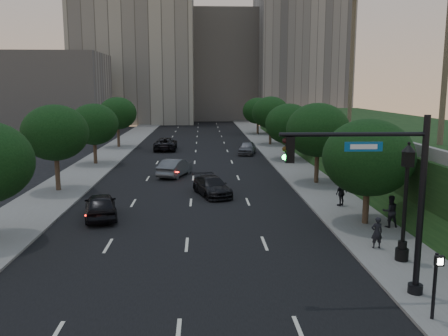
{
  "coord_description": "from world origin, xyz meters",
  "views": [
    {
      "loc": [
        0.83,
        -18.31,
        7.98
      ],
      "look_at": [
        2.02,
        7.29,
        3.6
      ],
      "focal_mm": 38.0,
      "sensor_mm": 36.0,
      "label": 1
    }
  ],
  "objects_px": {
    "sedan_near_right": "(212,186)",
    "sedan_mid_left": "(175,167)",
    "sedan_near_left": "(101,205)",
    "traffic_signal_mast": "(393,204)",
    "sedan_far_right": "(247,148)",
    "sedan_far_left": "(166,144)",
    "pedestrian_b": "(390,211)",
    "pedestrian_c": "(341,193)",
    "street_lamp": "(405,208)",
    "pedestrian_a": "(377,232)"
  },
  "relations": [
    {
      "from": "sedan_mid_left",
      "to": "pedestrian_a",
      "type": "height_order",
      "value": "pedestrian_a"
    },
    {
      "from": "sedan_near_left",
      "to": "pedestrian_c",
      "type": "bearing_deg",
      "value": 173.65
    },
    {
      "from": "pedestrian_a",
      "to": "pedestrian_b",
      "type": "relative_size",
      "value": 0.86
    },
    {
      "from": "sedan_near_right",
      "to": "pedestrian_b",
      "type": "xyz_separation_m",
      "value": [
        9.88,
        -9.03,
        0.36
      ]
    },
    {
      "from": "sedan_near_right",
      "to": "sedan_far_right",
      "type": "bearing_deg",
      "value": 60.7
    },
    {
      "from": "sedan_far_right",
      "to": "pedestrian_a",
      "type": "xyz_separation_m",
      "value": [
        3.16,
        -34.28,
        0.16
      ]
    },
    {
      "from": "sedan_mid_left",
      "to": "sedan_far_left",
      "type": "height_order",
      "value": "sedan_far_left"
    },
    {
      "from": "traffic_signal_mast",
      "to": "pedestrian_a",
      "type": "bearing_deg",
      "value": 74.14
    },
    {
      "from": "sedan_far_right",
      "to": "pedestrian_a",
      "type": "bearing_deg",
      "value": -72.76
    },
    {
      "from": "street_lamp",
      "to": "sedan_near_left",
      "type": "xyz_separation_m",
      "value": [
        -15.38,
        8.33,
        -1.84
      ]
    },
    {
      "from": "pedestrian_a",
      "to": "pedestrian_b",
      "type": "distance_m",
      "value": 4.03
    },
    {
      "from": "sedan_near_left",
      "to": "traffic_signal_mast",
      "type": "bearing_deg",
      "value": 125.69
    },
    {
      "from": "sedan_far_left",
      "to": "pedestrian_b",
      "type": "height_order",
      "value": "pedestrian_b"
    },
    {
      "from": "sedan_mid_left",
      "to": "sedan_far_right",
      "type": "distance_m",
      "value": 15.93
    },
    {
      "from": "sedan_far_right",
      "to": "pedestrian_c",
      "type": "xyz_separation_m",
      "value": [
        3.86,
        -25.89,
        0.25
      ]
    },
    {
      "from": "sedan_far_left",
      "to": "pedestrian_b",
      "type": "bearing_deg",
      "value": 113.46
    },
    {
      "from": "street_lamp",
      "to": "pedestrian_c",
      "type": "height_order",
      "value": "street_lamp"
    },
    {
      "from": "street_lamp",
      "to": "pedestrian_a",
      "type": "relative_size",
      "value": 3.56
    },
    {
      "from": "sedan_near_left",
      "to": "pedestrian_a",
      "type": "xyz_separation_m",
      "value": [
        14.82,
        -6.63,
        0.14
      ]
    },
    {
      "from": "sedan_near_right",
      "to": "pedestrian_b",
      "type": "bearing_deg",
      "value": -59.58
    },
    {
      "from": "sedan_far_left",
      "to": "pedestrian_c",
      "type": "height_order",
      "value": "pedestrian_c"
    },
    {
      "from": "traffic_signal_mast",
      "to": "sedan_far_right",
      "type": "relative_size",
      "value": 1.53
    },
    {
      "from": "sedan_near_left",
      "to": "sedan_mid_left",
      "type": "distance_m",
      "value": 14.32
    },
    {
      "from": "street_lamp",
      "to": "sedan_far_left",
      "type": "xyz_separation_m",
      "value": [
        -13.78,
        40.23,
        -1.82
      ]
    },
    {
      "from": "pedestrian_b",
      "to": "sedan_near_right",
      "type": "bearing_deg",
      "value": -43.56
    },
    {
      "from": "sedan_near_left",
      "to": "pedestrian_b",
      "type": "relative_size",
      "value": 2.55
    },
    {
      "from": "pedestrian_b",
      "to": "traffic_signal_mast",
      "type": "bearing_deg",
      "value": 66.74
    },
    {
      "from": "sedan_near_right",
      "to": "pedestrian_a",
      "type": "height_order",
      "value": "pedestrian_a"
    },
    {
      "from": "sedan_mid_left",
      "to": "sedan_far_right",
      "type": "relative_size",
      "value": 1.07
    },
    {
      "from": "pedestrian_a",
      "to": "pedestrian_c",
      "type": "distance_m",
      "value": 8.42
    },
    {
      "from": "pedestrian_a",
      "to": "sedan_far_right",
      "type": "bearing_deg",
      "value": -87.56
    },
    {
      "from": "sedan_mid_left",
      "to": "pedestrian_b",
      "type": "height_order",
      "value": "pedestrian_b"
    },
    {
      "from": "street_lamp",
      "to": "sedan_far_right",
      "type": "height_order",
      "value": "street_lamp"
    },
    {
      "from": "pedestrian_a",
      "to": "traffic_signal_mast",
      "type": "bearing_deg",
      "value": 71.32
    },
    {
      "from": "sedan_near_right",
      "to": "sedan_far_right",
      "type": "height_order",
      "value": "sedan_far_right"
    },
    {
      "from": "sedan_far_right",
      "to": "pedestrian_c",
      "type": "relative_size",
      "value": 2.61
    },
    {
      "from": "sedan_far_left",
      "to": "sedan_near_right",
      "type": "relative_size",
      "value": 1.21
    },
    {
      "from": "pedestrian_c",
      "to": "pedestrian_b",
      "type": "bearing_deg",
      "value": 70.84
    },
    {
      "from": "sedan_near_left",
      "to": "pedestrian_c",
      "type": "distance_m",
      "value": 15.63
    },
    {
      "from": "pedestrian_b",
      "to": "sedan_near_left",
      "type": "bearing_deg",
      "value": -11.74
    },
    {
      "from": "sedan_mid_left",
      "to": "pedestrian_b",
      "type": "xyz_separation_m",
      "value": [
        13.07,
        -16.96,
        0.27
      ]
    },
    {
      "from": "sedan_near_right",
      "to": "sedan_mid_left",
      "type": "bearing_deg",
      "value": 94.73
    },
    {
      "from": "sedan_near_left",
      "to": "sedan_far_right",
      "type": "bearing_deg",
      "value": -125.71
    },
    {
      "from": "sedan_far_left",
      "to": "sedan_near_right",
      "type": "height_order",
      "value": "sedan_far_left"
    },
    {
      "from": "sedan_near_left",
      "to": "pedestrian_a",
      "type": "height_order",
      "value": "pedestrian_a"
    },
    {
      "from": "sedan_near_left",
      "to": "pedestrian_c",
      "type": "relative_size",
      "value": 2.68
    },
    {
      "from": "pedestrian_b",
      "to": "pedestrian_c",
      "type": "relative_size",
      "value": 1.05
    },
    {
      "from": "street_lamp",
      "to": "sedan_near_right",
      "type": "bearing_deg",
      "value": 120.58
    },
    {
      "from": "sedan_mid_left",
      "to": "pedestrian_a",
      "type": "relative_size",
      "value": 3.08
    },
    {
      "from": "street_lamp",
      "to": "sedan_near_right",
      "type": "distance_m",
      "value": 16.62
    }
  ]
}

